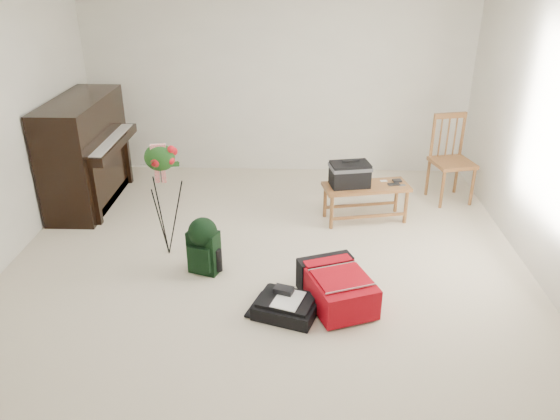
{
  "coord_description": "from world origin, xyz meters",
  "views": [
    {
      "loc": [
        0.29,
        -4.34,
        2.76
      ],
      "look_at": [
        0.12,
        0.35,
        0.51
      ],
      "focal_mm": 35.0,
      "sensor_mm": 36.0,
      "label": 1
    }
  ],
  "objects_px": {
    "bench": "(355,177)",
    "dining_chair": "(452,160)",
    "black_duffel": "(287,306)",
    "flower_stand": "(164,201)",
    "red_suitcase": "(337,284)",
    "piano": "(87,154)",
    "green_backpack": "(203,243)"
  },
  "relations": [
    {
      "from": "bench",
      "to": "red_suitcase",
      "type": "height_order",
      "value": "bench"
    },
    {
      "from": "piano",
      "to": "bench",
      "type": "height_order",
      "value": "piano"
    },
    {
      "from": "black_duffel",
      "to": "piano",
      "type": "bearing_deg",
      "value": 156.25
    },
    {
      "from": "dining_chair",
      "to": "black_duffel",
      "type": "xyz_separation_m",
      "value": [
        -1.9,
        -2.41,
        -0.43
      ]
    },
    {
      "from": "flower_stand",
      "to": "dining_chair",
      "type": "bearing_deg",
      "value": 13.52
    },
    {
      "from": "bench",
      "to": "piano",
      "type": "bearing_deg",
      "value": 161.8
    },
    {
      "from": "dining_chair",
      "to": "red_suitcase",
      "type": "xyz_separation_m",
      "value": [
        -1.48,
        -2.2,
        -0.34
      ]
    },
    {
      "from": "bench",
      "to": "flower_stand",
      "type": "relative_size",
      "value": 0.84
    },
    {
      "from": "dining_chair",
      "to": "black_duffel",
      "type": "height_order",
      "value": "dining_chair"
    },
    {
      "from": "piano",
      "to": "black_duffel",
      "type": "relative_size",
      "value": 2.51
    },
    {
      "from": "bench",
      "to": "dining_chair",
      "type": "bearing_deg",
      "value": 15.34
    },
    {
      "from": "black_duffel",
      "to": "flower_stand",
      "type": "xyz_separation_m",
      "value": [
        -1.21,
        0.96,
        0.5
      ]
    },
    {
      "from": "bench",
      "to": "black_duffel",
      "type": "distance_m",
      "value": 1.99
    },
    {
      "from": "bench",
      "to": "red_suitcase",
      "type": "distance_m",
      "value": 1.66
    },
    {
      "from": "dining_chair",
      "to": "green_backpack",
      "type": "xyz_separation_m",
      "value": [
        -2.69,
        -1.77,
        -0.2
      ]
    },
    {
      "from": "piano",
      "to": "flower_stand",
      "type": "distance_m",
      "value": 1.71
    },
    {
      "from": "bench",
      "to": "flower_stand",
      "type": "bearing_deg",
      "value": -167.32
    },
    {
      "from": "bench",
      "to": "dining_chair",
      "type": "distance_m",
      "value": 1.34
    },
    {
      "from": "dining_chair",
      "to": "piano",
      "type": "bearing_deg",
      "value": 169.2
    },
    {
      "from": "piano",
      "to": "bench",
      "type": "relative_size",
      "value": 1.52
    },
    {
      "from": "dining_chair",
      "to": "flower_stand",
      "type": "height_order",
      "value": "flower_stand"
    },
    {
      "from": "bench",
      "to": "dining_chair",
      "type": "xyz_separation_m",
      "value": [
        1.2,
        0.6,
        -0.01
      ]
    },
    {
      "from": "dining_chair",
      "to": "flower_stand",
      "type": "bearing_deg",
      "value": -168.81
    },
    {
      "from": "piano",
      "to": "dining_chair",
      "type": "height_order",
      "value": "piano"
    },
    {
      "from": "piano",
      "to": "bench",
      "type": "xyz_separation_m",
      "value": [
        3.1,
        -0.38,
        -0.09
      ]
    },
    {
      "from": "bench",
      "to": "black_duffel",
      "type": "relative_size",
      "value": 1.66
    },
    {
      "from": "black_duffel",
      "to": "flower_stand",
      "type": "distance_m",
      "value": 1.62
    },
    {
      "from": "flower_stand",
      "to": "black_duffel",
      "type": "bearing_deg",
      "value": -50.06
    },
    {
      "from": "red_suitcase",
      "to": "flower_stand",
      "type": "xyz_separation_m",
      "value": [
        -1.63,
        0.75,
        0.42
      ]
    },
    {
      "from": "dining_chair",
      "to": "flower_stand",
      "type": "relative_size",
      "value": 0.87
    },
    {
      "from": "red_suitcase",
      "to": "black_duffel",
      "type": "height_order",
      "value": "red_suitcase"
    },
    {
      "from": "dining_chair",
      "to": "bench",
      "type": "bearing_deg",
      "value": -167.2
    }
  ]
}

